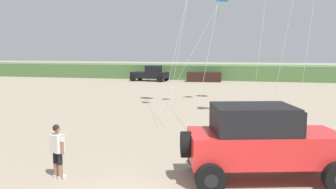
{
  "coord_description": "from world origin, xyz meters",
  "views": [
    {
      "loc": [
        2.59,
        -7.76,
        3.86
      ],
      "look_at": [
        -0.14,
        3.27,
        2.45
      ],
      "focal_mm": 38.27,
      "sensor_mm": 36.0,
      "label": 1
    }
  ],
  "objects": [
    {
      "name": "person_watching",
      "position": [
        -3.15,
        1.59,
        0.94
      ],
      "size": [
        0.58,
        0.42,
        1.67
      ],
      "color": "#8C664C",
      "rests_on": "ground_plane"
    },
    {
      "name": "jeep",
      "position": [
        2.8,
        2.94,
        1.2
      ],
      "size": [
        5.02,
        3.48,
        2.26
      ],
      "color": "red",
      "rests_on": "ground_plane"
    },
    {
      "name": "distant_sedan",
      "position": [
        -3.69,
        36.38,
        0.6
      ],
      "size": [
        4.32,
        2.02,
        1.2
      ],
      "primitive_type": "cube",
      "rotation": [
        0.0,
        0.0,
        0.08
      ],
      "color": "black",
      "rests_on": "ground_plane"
    },
    {
      "name": "distant_pickup",
      "position": [
        -10.41,
        35.6,
        0.94
      ],
      "size": [
        4.81,
        2.93,
        1.98
      ],
      "color": "black",
      "rests_on": "ground_plane"
    },
    {
      "name": "dune_ridge",
      "position": [
        -5.1,
        41.1,
        0.95
      ],
      "size": [
        90.0,
        6.14,
        1.9
      ],
      "primitive_type": "cube",
      "color": "#4C703D",
      "rests_on": "ground_plane"
    }
  ]
}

